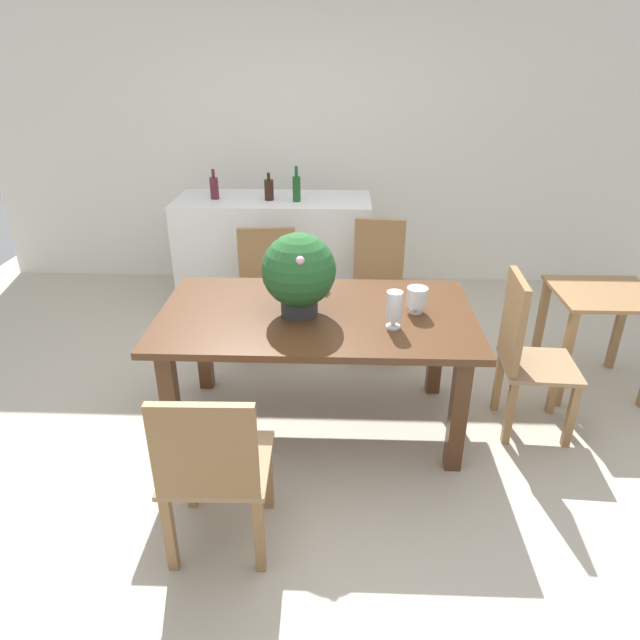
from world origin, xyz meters
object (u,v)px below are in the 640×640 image
Objects in this scene: chair_far_left at (268,283)px; dining_table at (316,329)px; wine_bottle_clear at (214,188)px; chair_near_left at (213,467)px; crystal_vase_left at (394,307)px; side_table at (600,314)px; wine_glass at (323,272)px; wine_bottle_amber at (297,188)px; kitchen_counter at (275,256)px; wine_bottle_tall at (269,189)px; crystal_vase_center_near at (417,297)px; chair_far_right at (377,282)px; flower_centerpiece at (299,272)px; chair_foot_end at (525,350)px.

dining_table is at bearing -73.32° from chair_far_left.
chair_far_left is at bearing -52.27° from wine_bottle_clear.
crystal_vase_left reaches higher than chair_near_left.
wine_glass is at bearing -175.09° from side_table.
wine_bottle_amber is (-0.25, 1.25, 0.23)m from wine_glass.
side_table is (1.85, 0.50, -0.11)m from dining_table.
wine_bottle_tall is (-0.02, -0.05, 0.59)m from kitchen_counter.
crystal_vase_center_near is at bearing -59.11° from kitchen_counter.
wine_glass is at bearing -54.58° from wine_bottle_clear.
wine_bottle_tall is at bearing 110.43° from wine_glass.
wine_bottle_tall is (-0.88, 1.81, 0.20)m from crystal_vase_left.
wine_bottle_tall is at bearing 122.26° from crystal_vase_center_near.
wine_bottle_tall is (-0.48, 1.29, 0.21)m from wine_glass.
side_table is (2.26, -0.52, 0.03)m from chair_far_left.
crystal_vase_left is 1.35× the size of wine_glass.
kitchen_counter reaches higher than crystal_vase_left.
dining_table is 1.12m from chair_far_right.
wine_bottle_tall is 0.91× the size of wine_bottle_clear.
wine_bottle_clear is 0.34× the size of side_table.
crystal_vase_left is 0.96× the size of wine_bottle_tall.
flower_centerpiece is at bearing -85.34° from wine_bottle_amber.
crystal_vase_left reaches higher than chair_far_left.
chair_far_right is at bearing 159.74° from side_table.
crystal_vase_left is (0.42, -0.18, 0.23)m from dining_table.
chair_foot_end is at bearing -15.96° from wine_glass.
flower_centerpiece is at bearing -78.30° from chair_far_left.
crystal_vase_left is at bearing -60.47° from chair_far_left.
wine_bottle_clear is (-0.50, 2.68, 0.59)m from chair_near_left.
chair_foot_end is 1.30m from chair_far_right.
flower_centerpiece is (-0.09, -0.02, 0.36)m from dining_table.
wine_bottle_amber is at bearing 94.66° from flower_centerpiece.
wine_glass reaches higher than crystal_vase_center_near.
kitchen_counter reaches higher than chair_far_right.
wine_glass is (-0.40, 0.52, -0.01)m from crystal_vase_left.
chair_foot_end reaches higher than side_table.
chair_near_left is 2.70m from wine_bottle_amber.
wine_bottle_amber reaches higher than chair_far_left.
wine_bottle_clear is at bearing -80.63° from chair_near_left.
kitchen_counter is 7.35× the size of wine_bottle_tall.
flower_centerpiece is at bearing 162.79° from crystal_vase_left.
side_table is (1.82, 0.16, -0.33)m from wine_glass.
chair_foot_end is at bearing -0.90° from crystal_vase_center_near.
chair_far_right reaches higher than crystal_vase_left.
flower_centerpiece reaches higher than wine_bottle_tall.
flower_centerpiece reaches higher than dining_table.
flower_centerpiece is at bearing -108.50° from wine_glass.
chair_far_left is 3.29× the size of wine_bottle_amber.
crystal_vase_center_near is 0.10× the size of kitchen_counter.
wine_glass is at bearing 77.23° from chair_foot_end.
chair_foot_end reaches higher than chair_far_left.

